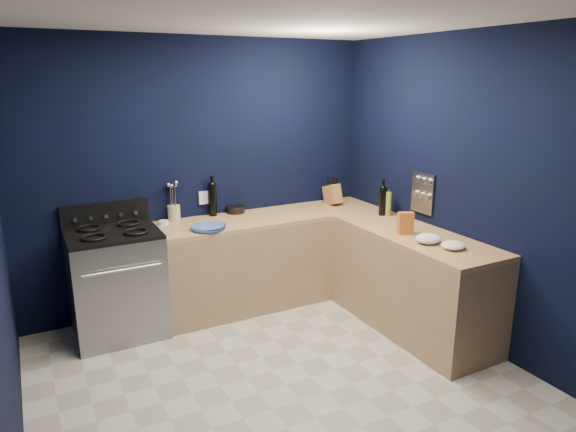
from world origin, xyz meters
TOP-DOWN VIEW (x-y plane):
  - floor at (0.00, 0.00)m, footprint 3.50×3.50m
  - ceiling at (0.00, 0.00)m, footprint 3.50×3.50m
  - wall_back at (0.00, 1.76)m, footprint 3.50×0.02m
  - wall_right at (1.76, 0.00)m, footprint 0.02×3.50m
  - wall_front at (0.00, -1.76)m, footprint 3.50×0.02m
  - cab_back at (0.60, 1.44)m, footprint 2.30×0.63m
  - top_back at (0.60, 1.44)m, footprint 2.30×0.63m
  - cab_right at (1.44, 0.29)m, footprint 0.63×1.67m
  - top_right at (1.44, 0.29)m, footprint 0.63×1.67m
  - gas_range at (-0.93, 1.42)m, footprint 0.76×0.66m
  - oven_door at (-0.93, 1.10)m, footprint 0.59×0.02m
  - cooktop at (-0.93, 1.42)m, footprint 0.76×0.66m
  - backguard at (-0.93, 1.72)m, footprint 0.76×0.06m
  - spice_panel at (1.74, 0.55)m, footprint 0.02×0.28m
  - wall_outlet at (0.00, 1.74)m, footprint 0.09×0.02m
  - plate_stack at (-0.13, 1.26)m, footprint 0.36×0.36m
  - ramekin at (-0.44, 1.60)m, footprint 0.12×0.12m
  - utensil_crock at (-0.31, 1.69)m, footprint 0.12×0.12m
  - wine_bottle_back at (0.08, 1.69)m, footprint 0.09×0.09m
  - lemon_basket at (0.32, 1.69)m, footprint 0.21×0.21m
  - knife_block at (1.37, 1.53)m, footprint 0.12×0.25m
  - wine_bottle_right at (1.56, 0.92)m, footprint 0.09×0.09m
  - oil_bottle at (1.60, 0.87)m, footprint 0.07×0.07m
  - spice_jar_near at (1.42, 0.48)m, footprint 0.05×0.05m
  - spice_jar_far at (1.56, 0.65)m, footprint 0.06×0.06m
  - crouton_bag at (1.35, 0.32)m, footprint 0.15×0.10m
  - towel_front at (1.34, 0.03)m, footprint 0.25×0.22m
  - towel_end at (1.41, -0.18)m, footprint 0.21×0.19m

SIDE VIEW (x-z plane):
  - floor at x=0.00m, z-range -0.02..0.00m
  - cab_back at x=0.60m, z-range 0.00..0.86m
  - cab_right at x=1.44m, z-range 0.00..0.86m
  - oven_door at x=-0.93m, z-range 0.24..0.66m
  - gas_range at x=-0.93m, z-range 0.00..0.92m
  - top_back at x=0.60m, z-range 0.86..0.90m
  - top_right at x=1.44m, z-range 0.86..0.90m
  - ramekin at x=-0.44m, z-range 0.90..0.94m
  - plate_stack at x=-0.13m, z-range 0.90..0.94m
  - towel_end at x=1.41m, z-range 0.90..0.96m
  - cooktop at x=-0.93m, z-range 0.92..0.95m
  - lemon_basket at x=0.32m, z-range 0.90..0.97m
  - towel_front at x=1.34m, z-range 0.90..0.98m
  - spice_jar_far at x=1.56m, z-range 0.90..0.99m
  - spice_jar_near at x=1.42m, z-range 0.90..0.99m
  - utensil_crock at x=-0.31m, z-range 0.90..1.05m
  - crouton_bag at x=1.35m, z-range 0.90..1.09m
  - knife_block at x=1.37m, z-range 0.88..1.13m
  - oil_bottle at x=1.60m, z-range 0.90..1.14m
  - backguard at x=-0.93m, z-range 0.94..1.14m
  - wine_bottle_right at x=1.56m, z-range 0.90..1.18m
  - wine_bottle_back at x=0.08m, z-range 0.90..1.22m
  - wall_outlet at x=0.00m, z-range 1.02..1.15m
  - spice_panel at x=1.74m, z-range 0.99..1.37m
  - wall_back at x=0.00m, z-range 0.00..2.60m
  - wall_right at x=1.76m, z-range 0.00..2.60m
  - wall_front at x=0.00m, z-range 0.00..2.60m
  - ceiling at x=0.00m, z-range 2.60..2.62m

